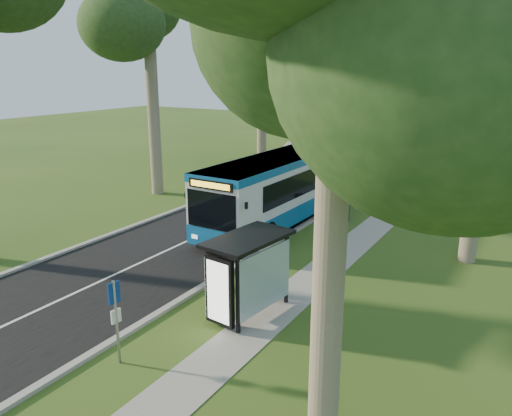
{
  "coord_description": "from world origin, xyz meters",
  "views": [
    {
      "loc": [
        9.83,
        -14.27,
        7.49
      ],
      "look_at": [
        -0.78,
        3.44,
        1.6
      ],
      "focal_mm": 35.0,
      "sensor_mm": 36.0,
      "label": 1
    }
  ],
  "objects_px": {
    "bus": "(287,186)",
    "litter_bin": "(344,211)",
    "bus_shelter": "(245,265)",
    "car_silver": "(308,143)",
    "car_white": "(295,148)",
    "bus_stop_sign": "(116,312)"
  },
  "relations": [
    {
      "from": "car_white",
      "to": "car_silver",
      "type": "bearing_deg",
      "value": 108.26
    },
    {
      "from": "car_white",
      "to": "car_silver",
      "type": "distance_m",
      "value": 3.27
    },
    {
      "from": "bus",
      "to": "litter_bin",
      "type": "height_order",
      "value": "bus"
    },
    {
      "from": "bus",
      "to": "bus_shelter",
      "type": "relative_size",
      "value": 4.1
    },
    {
      "from": "litter_bin",
      "to": "car_silver",
      "type": "distance_m",
      "value": 21.2
    },
    {
      "from": "bus",
      "to": "car_white",
      "type": "relative_size",
      "value": 2.82
    },
    {
      "from": "bus_shelter",
      "to": "litter_bin",
      "type": "bearing_deg",
      "value": 102.54
    },
    {
      "from": "bus",
      "to": "bus_shelter",
      "type": "height_order",
      "value": "bus"
    },
    {
      "from": "bus_stop_sign",
      "to": "car_silver",
      "type": "height_order",
      "value": "bus_stop_sign"
    },
    {
      "from": "car_white",
      "to": "bus_shelter",
      "type": "bearing_deg",
      "value": -55.13
    },
    {
      "from": "bus",
      "to": "bus_stop_sign",
      "type": "height_order",
      "value": "bus"
    },
    {
      "from": "bus_stop_sign",
      "to": "bus",
      "type": "bearing_deg",
      "value": 109.95
    },
    {
      "from": "bus_stop_sign",
      "to": "car_silver",
      "type": "relative_size",
      "value": 0.49
    },
    {
      "from": "bus_stop_sign",
      "to": "bus_shelter",
      "type": "xyz_separation_m",
      "value": [
        1.55,
        3.74,
        0.3
      ]
    },
    {
      "from": "bus",
      "to": "litter_bin",
      "type": "bearing_deg",
      "value": 25.46
    },
    {
      "from": "bus_stop_sign",
      "to": "car_silver",
      "type": "distance_m",
      "value": 34.65
    },
    {
      "from": "bus",
      "to": "bus_shelter",
      "type": "bearing_deg",
      "value": -68.23
    },
    {
      "from": "bus",
      "to": "litter_bin",
      "type": "relative_size",
      "value": 12.41
    },
    {
      "from": "bus",
      "to": "litter_bin",
      "type": "distance_m",
      "value": 3.13
    },
    {
      "from": "car_white",
      "to": "car_silver",
      "type": "xyz_separation_m",
      "value": [
        -0.39,
        3.25,
        0.02
      ]
    },
    {
      "from": "bus_shelter",
      "to": "bus",
      "type": "bearing_deg",
      "value": 117.57
    },
    {
      "from": "bus_shelter",
      "to": "car_silver",
      "type": "distance_m",
      "value": 31.65
    }
  ]
}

